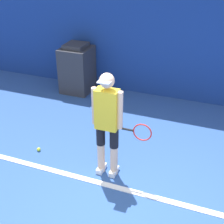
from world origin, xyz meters
name	(u,v)px	position (x,y,z in m)	size (l,w,h in m)	color
back_wall	(184,31)	(0.00, 4.17, 1.59)	(24.00, 0.10, 3.18)	navy
court_baseline	(133,192)	(0.00, 0.74, 0.01)	(21.60, 0.10, 0.01)	white
tennis_player	(108,121)	(-0.52, 1.04, 0.97)	(0.93, 0.28, 1.73)	beige
tennis_ball	(39,149)	(-1.90, 1.13, 0.03)	(0.07, 0.07, 0.07)	#D1E533
covered_chair	(77,69)	(-2.39, 3.71, 0.57)	(0.69, 0.73, 1.20)	#333338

